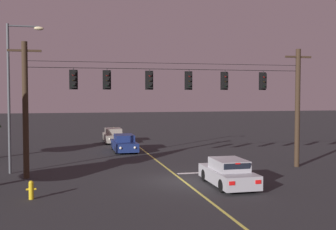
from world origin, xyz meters
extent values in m
plane|color=#28282B|center=(0.00, 0.00, 0.00)|extent=(180.00, 180.00, 0.00)
cube|color=#D1C64C|center=(0.00, 8.50, 0.00)|extent=(0.14, 60.00, 0.01)
cube|color=silver|center=(1.90, 1.90, 0.00)|extent=(3.40, 0.36, 0.01)
cylinder|color=#38281C|center=(-8.32, 2.50, 3.78)|extent=(0.32, 0.32, 7.57)
cube|color=#38281C|center=(-8.32, 2.50, 7.07)|extent=(1.80, 0.12, 0.12)
cylinder|color=slate|center=(-8.32, 2.50, 6.72)|extent=(0.12, 0.12, 0.18)
cylinder|color=#38281C|center=(8.32, 2.50, 3.78)|extent=(0.32, 0.32, 7.57)
cube|color=#38281C|center=(8.32, 2.50, 7.07)|extent=(1.80, 0.12, 0.12)
cylinder|color=slate|center=(8.32, 2.50, 6.72)|extent=(0.12, 0.12, 0.18)
cylinder|color=black|center=(0.00, 2.50, 6.17)|extent=(16.64, 0.03, 0.03)
cylinder|color=black|center=(0.00, 2.50, 6.52)|extent=(16.64, 0.02, 0.02)
cylinder|color=black|center=(-5.71, 2.50, 6.08)|extent=(0.04, 0.04, 0.18)
cube|color=black|center=(-5.71, 2.50, 5.51)|extent=(0.32, 0.26, 0.96)
cube|color=black|center=(-5.71, 2.65, 5.51)|extent=(0.48, 0.03, 1.12)
sphere|color=red|center=(-5.71, 2.34, 5.80)|extent=(0.17, 0.17, 0.17)
cylinder|color=black|center=(-5.71, 2.30, 5.84)|extent=(0.20, 0.10, 0.20)
sphere|color=#3D280A|center=(-5.71, 2.34, 5.51)|extent=(0.17, 0.17, 0.17)
cylinder|color=black|center=(-5.71, 2.30, 5.55)|extent=(0.20, 0.10, 0.20)
sphere|color=black|center=(-5.71, 2.34, 5.22)|extent=(0.17, 0.17, 0.17)
cylinder|color=black|center=(-5.71, 2.30, 5.26)|extent=(0.20, 0.10, 0.20)
cylinder|color=black|center=(-3.83, 2.50, 6.08)|extent=(0.04, 0.04, 0.18)
cube|color=black|center=(-3.83, 2.50, 5.51)|extent=(0.32, 0.26, 0.96)
cube|color=black|center=(-3.83, 2.65, 5.51)|extent=(0.48, 0.03, 1.12)
sphere|color=red|center=(-3.83, 2.34, 5.80)|extent=(0.17, 0.17, 0.17)
cylinder|color=black|center=(-3.83, 2.30, 5.84)|extent=(0.20, 0.10, 0.20)
sphere|color=#3D280A|center=(-3.83, 2.34, 5.51)|extent=(0.17, 0.17, 0.17)
cylinder|color=black|center=(-3.83, 2.30, 5.55)|extent=(0.20, 0.10, 0.20)
sphere|color=black|center=(-3.83, 2.34, 5.22)|extent=(0.17, 0.17, 0.17)
cylinder|color=black|center=(-3.83, 2.30, 5.26)|extent=(0.20, 0.10, 0.20)
cylinder|color=black|center=(-1.34, 2.50, 6.08)|extent=(0.04, 0.04, 0.18)
cube|color=black|center=(-1.34, 2.50, 5.51)|extent=(0.32, 0.26, 0.96)
cube|color=black|center=(-1.34, 2.65, 5.51)|extent=(0.48, 0.03, 1.12)
sphere|color=red|center=(-1.34, 2.34, 5.80)|extent=(0.17, 0.17, 0.17)
cylinder|color=black|center=(-1.34, 2.30, 5.84)|extent=(0.20, 0.10, 0.20)
sphere|color=#3D280A|center=(-1.34, 2.34, 5.51)|extent=(0.17, 0.17, 0.17)
cylinder|color=black|center=(-1.34, 2.30, 5.55)|extent=(0.20, 0.10, 0.20)
sphere|color=black|center=(-1.34, 2.34, 5.22)|extent=(0.17, 0.17, 0.17)
cylinder|color=black|center=(-1.34, 2.30, 5.26)|extent=(0.20, 0.10, 0.20)
cylinder|color=black|center=(1.07, 2.50, 6.08)|extent=(0.04, 0.04, 0.18)
cube|color=black|center=(1.07, 2.50, 5.51)|extent=(0.32, 0.26, 0.96)
cube|color=black|center=(1.07, 2.65, 5.51)|extent=(0.48, 0.03, 1.12)
sphere|color=red|center=(1.07, 2.34, 5.80)|extent=(0.17, 0.17, 0.17)
cylinder|color=black|center=(1.07, 2.30, 5.84)|extent=(0.20, 0.10, 0.20)
sphere|color=#3D280A|center=(1.07, 2.34, 5.51)|extent=(0.17, 0.17, 0.17)
cylinder|color=black|center=(1.07, 2.30, 5.55)|extent=(0.20, 0.10, 0.20)
sphere|color=black|center=(1.07, 2.34, 5.22)|extent=(0.17, 0.17, 0.17)
cylinder|color=black|center=(1.07, 2.30, 5.26)|extent=(0.20, 0.10, 0.20)
cylinder|color=black|center=(3.37, 2.50, 6.08)|extent=(0.04, 0.04, 0.18)
cube|color=black|center=(3.37, 2.50, 5.51)|extent=(0.32, 0.26, 0.96)
cube|color=black|center=(3.37, 2.65, 5.51)|extent=(0.48, 0.03, 1.12)
sphere|color=red|center=(3.37, 2.34, 5.80)|extent=(0.17, 0.17, 0.17)
cylinder|color=black|center=(3.37, 2.30, 5.84)|extent=(0.20, 0.10, 0.20)
sphere|color=#3D280A|center=(3.37, 2.34, 5.51)|extent=(0.17, 0.17, 0.17)
cylinder|color=black|center=(3.37, 2.30, 5.55)|extent=(0.20, 0.10, 0.20)
sphere|color=black|center=(3.37, 2.34, 5.22)|extent=(0.17, 0.17, 0.17)
cylinder|color=black|center=(3.37, 2.30, 5.26)|extent=(0.20, 0.10, 0.20)
cylinder|color=black|center=(5.92, 2.50, 6.08)|extent=(0.04, 0.04, 0.18)
cube|color=black|center=(5.92, 2.50, 5.51)|extent=(0.32, 0.26, 0.96)
cube|color=black|center=(5.92, 2.65, 5.51)|extent=(0.48, 0.03, 1.12)
sphere|color=red|center=(5.92, 2.34, 5.80)|extent=(0.17, 0.17, 0.17)
cylinder|color=black|center=(5.92, 2.30, 5.84)|extent=(0.20, 0.10, 0.20)
sphere|color=#3D280A|center=(5.92, 2.34, 5.51)|extent=(0.17, 0.17, 0.17)
cylinder|color=black|center=(5.92, 2.30, 5.55)|extent=(0.20, 0.10, 0.20)
sphere|color=black|center=(5.92, 2.34, 5.22)|extent=(0.17, 0.17, 0.17)
cylinder|color=black|center=(5.92, 2.30, 5.26)|extent=(0.20, 0.10, 0.20)
cube|color=#A5A5AD|center=(1.91, -1.81, 0.51)|extent=(1.80, 4.30, 0.68)
cube|color=#A5A5AD|center=(1.91, -1.93, 1.12)|extent=(1.51, 2.15, 0.54)
cube|color=black|center=(1.91, -0.99, 1.12)|extent=(1.40, 0.21, 0.48)
cube|color=black|center=(1.91, -2.99, 1.12)|extent=(1.37, 0.18, 0.46)
cylinder|color=black|center=(1.12, -0.48, 0.32)|extent=(0.22, 0.64, 0.64)
cylinder|color=black|center=(2.70, -0.48, 0.32)|extent=(0.22, 0.64, 0.64)
cylinder|color=black|center=(1.12, -3.14, 0.32)|extent=(0.22, 0.64, 0.64)
cylinder|color=black|center=(2.70, -3.14, 0.32)|extent=(0.22, 0.64, 0.64)
cube|color=red|center=(1.26, -3.97, 0.61)|extent=(0.28, 0.03, 0.18)
cube|color=red|center=(2.56, -3.97, 0.61)|extent=(0.28, 0.03, 0.18)
cube|color=red|center=(1.91, -3.10, 1.35)|extent=(0.24, 0.04, 0.06)
cube|color=navy|center=(-1.65, 12.29, 0.51)|extent=(1.80, 4.30, 0.68)
cube|color=navy|center=(-1.65, 12.41, 1.12)|extent=(1.51, 2.15, 0.54)
cube|color=black|center=(-1.65, 11.47, 1.12)|extent=(1.40, 0.21, 0.48)
cube|color=black|center=(-1.65, 13.47, 1.12)|extent=(1.37, 0.18, 0.46)
cylinder|color=black|center=(-0.86, 10.95, 0.32)|extent=(0.22, 0.64, 0.64)
cylinder|color=black|center=(-2.44, 10.95, 0.32)|extent=(0.22, 0.64, 0.64)
cylinder|color=black|center=(-0.86, 13.62, 0.32)|extent=(0.22, 0.64, 0.64)
cylinder|color=black|center=(-2.44, 13.62, 0.32)|extent=(0.22, 0.64, 0.64)
sphere|color=white|center=(-1.09, 10.12, 0.57)|extent=(0.20, 0.20, 0.20)
sphere|color=white|center=(-2.21, 10.12, 0.57)|extent=(0.20, 0.20, 0.20)
cube|color=gray|center=(-1.89, 18.96, 0.51)|extent=(1.80, 4.30, 0.68)
cube|color=gray|center=(-1.89, 19.08, 1.12)|extent=(1.51, 2.15, 0.54)
cube|color=black|center=(-1.89, 18.14, 1.12)|extent=(1.40, 0.21, 0.48)
cube|color=black|center=(-1.89, 20.14, 1.12)|extent=(1.37, 0.18, 0.46)
cylinder|color=black|center=(-1.10, 17.63, 0.32)|extent=(0.22, 0.64, 0.64)
cylinder|color=black|center=(-2.68, 17.63, 0.32)|extent=(0.22, 0.64, 0.64)
cylinder|color=black|center=(-1.10, 20.29, 0.32)|extent=(0.22, 0.64, 0.64)
cylinder|color=black|center=(-2.68, 20.29, 0.32)|extent=(0.22, 0.64, 0.64)
sphere|color=white|center=(-1.33, 16.79, 0.57)|extent=(0.20, 0.20, 0.20)
sphere|color=white|center=(-2.45, 16.79, 0.57)|extent=(0.20, 0.20, 0.20)
cylinder|color=#4C4F54|center=(-9.42, 4.24, 4.39)|extent=(0.16, 0.16, 8.79)
cylinder|color=#4C4F54|center=(-8.52, 4.24, 8.67)|extent=(1.80, 0.10, 0.10)
ellipsoid|color=beige|center=(-7.67, 4.24, 8.57)|extent=(0.56, 0.30, 0.22)
cylinder|color=gold|center=(-7.62, -2.44, 0.35)|extent=(0.22, 0.22, 0.70)
sphere|color=gold|center=(-7.62, -2.44, 0.73)|extent=(0.22, 0.22, 0.22)
cylinder|color=gold|center=(-7.78, -2.44, 0.45)|extent=(0.12, 0.09, 0.09)
cylinder|color=gold|center=(-7.46, -2.44, 0.45)|extent=(0.12, 0.09, 0.09)
camera|label=1|loc=(-5.82, -21.55, 4.62)|focal=44.37mm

